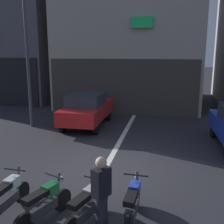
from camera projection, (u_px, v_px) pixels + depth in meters
ground_plane at (105, 169)px, 8.63m from camera, size 120.00×120.00×0.00m
lane_centre_line at (131, 122)px, 14.37m from camera, size 0.20×18.00×0.01m
building_mid_block at (134, 18)px, 19.34m from camera, size 8.90×9.67×11.78m
car_red_crossing_near at (87, 108)px, 13.42m from camera, size 1.78×4.11×1.64m
street_lamp at (26, 37)px, 12.61m from camera, size 0.36×0.36×7.02m
motorcycle_white_row_leftmost at (8, 196)px, 6.13m from camera, size 0.55×1.67×0.98m
motorcycle_green_row_left_mid at (44, 203)px, 5.85m from camera, size 0.71×1.59×0.98m
motorcycle_silver_row_centre at (87, 207)px, 5.72m from camera, size 0.66×1.61×0.98m
motorcycle_blue_row_right_mid at (133, 203)px, 5.86m from camera, size 0.55×1.67×0.98m
person_by_motorcycles at (101, 196)px, 5.37m from camera, size 0.38×0.42×1.67m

